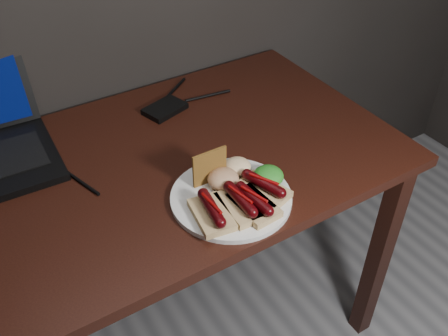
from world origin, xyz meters
name	(u,v)px	position (x,y,z in m)	size (l,w,h in m)	color
desk	(125,202)	(0.00, 1.38, 0.66)	(1.40, 0.70, 0.75)	black
hard_drive	(165,109)	(0.21, 1.57, 0.76)	(0.11, 0.07, 0.02)	black
desk_cables	(90,145)	(-0.02, 1.53, 0.75)	(0.99, 0.37, 0.01)	black
plate	(231,197)	(0.18, 1.17, 0.76)	(0.27, 0.27, 0.01)	silver
bread_sausage_left	(212,212)	(0.10, 1.13, 0.78)	(0.09, 0.12, 0.04)	#E1C084
bread_sausage_center	(240,203)	(0.17, 1.12, 0.78)	(0.07, 0.12, 0.04)	#E1C084
bread_sausage_right	(263,187)	(0.24, 1.14, 0.78)	(0.10, 0.13, 0.04)	#E1C084
bread_sausage_extra	(254,203)	(0.20, 1.11, 0.78)	(0.08, 0.12, 0.04)	#E1C084
crispbread	(210,167)	(0.16, 1.24, 0.80)	(0.09, 0.01, 0.09)	olive
salad_greens	(268,176)	(0.27, 1.16, 0.78)	(0.07, 0.07, 0.04)	#136319
salsa_mound	(223,179)	(0.18, 1.21, 0.78)	(0.07, 0.07, 0.04)	maroon
coleslaw_mound	(237,167)	(0.23, 1.23, 0.78)	(0.06, 0.06, 0.04)	#EAE7CA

